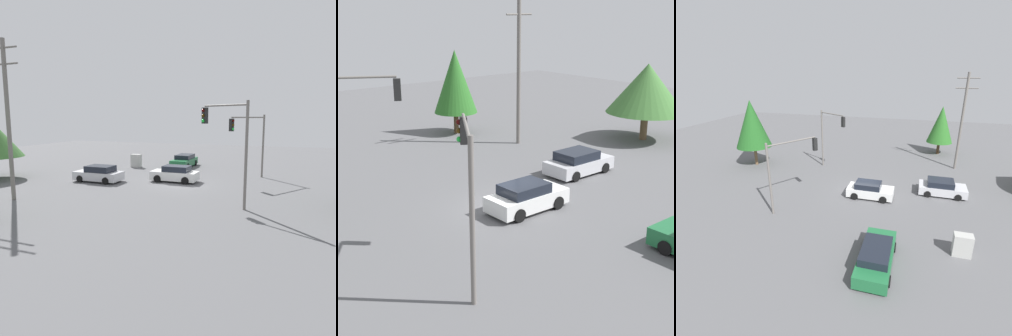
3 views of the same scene
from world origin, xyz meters
TOP-DOWN VIEW (x-y plane):
  - ground_plane at (0.00, 0.00)m, footprint 80.00×80.00m
  - sedan_white at (0.65, -0.85)m, footprint 4.04×1.91m
  - sedan_silver at (6.85, 1.46)m, footprint 4.12×2.07m
  - traffic_signal_main at (-5.21, -4.25)m, footprint 2.60×3.93m
  - traffic_signal_cross at (-5.04, 5.16)m, footprint 3.31×2.03m
  - utility_pole_tall at (8.76, 8.98)m, footprint 2.20×0.28m
  - tree_behind at (16.60, 3.88)m, footprint 5.72×5.72m
  - tree_far at (7.13, 14.40)m, footprint 3.29×3.29m

SIDE VIEW (x-z plane):
  - ground_plane at x=0.00m, z-range 0.00..0.00m
  - sedan_silver at x=6.85m, z-range -0.03..1.37m
  - sedan_white at x=0.65m, z-range -0.03..1.38m
  - tree_behind at x=16.60m, z-range 1.00..6.55m
  - tree_far at x=7.13m, z-range 0.80..7.15m
  - traffic_signal_main at x=-5.21m, z-range 1.13..6.91m
  - traffic_signal_cross at x=-5.04m, z-range 1.18..7.72m
  - utility_pole_tall at x=8.76m, z-range 0.30..10.82m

